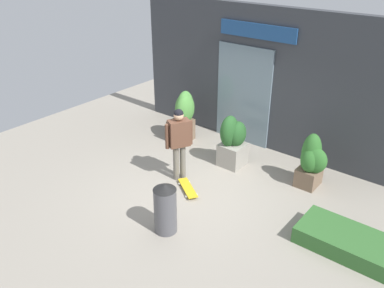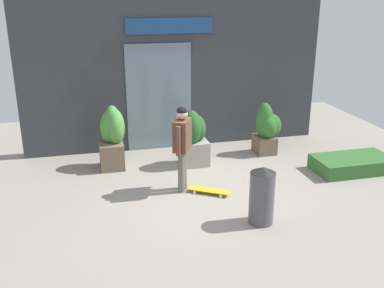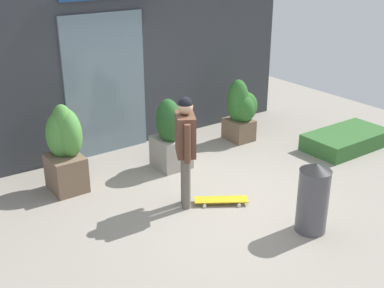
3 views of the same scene
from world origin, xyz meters
name	(u,v)px [view 3 (image 3 of 3)]	position (x,y,z in m)	size (l,w,h in m)	color
ground_plane	(215,200)	(0.00, 0.00, 0.00)	(12.00, 12.00, 0.00)	gray
building_facade	(121,55)	(-0.02, 2.83, 1.76)	(7.34, 0.31, 3.55)	#383A3F
skateboarder	(185,141)	(-0.46, 0.14, 1.05)	(0.45, 0.57, 1.70)	#666056
skateboard	(221,200)	(0.01, -0.13, 0.06)	(0.80, 0.62, 0.08)	gold
planter_box_left	(241,110)	(1.96, 1.70, 0.62)	(0.60, 0.60, 1.24)	brown
planter_box_right	(65,144)	(-1.66, 1.74, 0.76)	(0.57, 0.69, 1.39)	brown
planter_box_mid	(170,134)	(0.12, 1.42, 0.63)	(0.56, 0.63, 1.28)	gray
trash_bin	(313,197)	(0.54, -1.43, 0.51)	(0.43, 0.43, 1.01)	#4C4C51
hedge_ledge	(346,140)	(3.35, 0.19, 0.16)	(1.67, 0.90, 0.32)	#33662D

